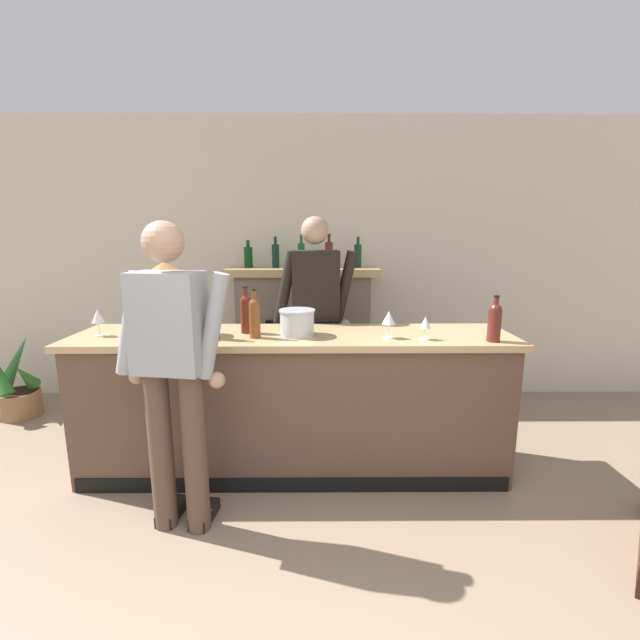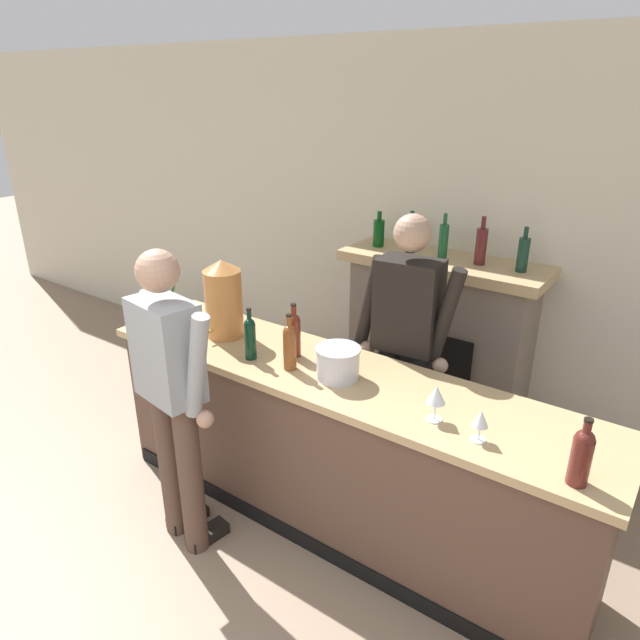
{
  "view_description": "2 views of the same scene",
  "coord_description": "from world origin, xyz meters",
  "px_view_note": "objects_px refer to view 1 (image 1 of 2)",
  "views": [
    {
      "loc": [
        0.21,
        -0.64,
        1.65
      ],
      "look_at": [
        0.23,
        2.52,
        1.01
      ],
      "focal_mm": 24.0,
      "sensor_mm": 36.0,
      "label": 1
    },
    {
      "loc": [
        1.55,
        -0.1,
        2.43
      ],
      "look_at": [
        -0.18,
        2.33,
        1.18
      ],
      "focal_mm": 32.0,
      "sensor_mm": 36.0,
      "label": 2
    }
  ],
  "objects_px": {
    "wine_bottle_merlot_tall": "(214,318)",
    "wine_bottle_port_short": "(255,316)",
    "wine_bottle_chardonnay_pale": "(246,312)",
    "wine_glass_mid_counter": "(389,319)",
    "person_bartender": "(315,319)",
    "wine_glass_front_right": "(425,324)",
    "fireplace_stone": "(304,335)",
    "copper_dispenser": "(166,298)",
    "wine_glass_near_bucket": "(98,317)",
    "person_customer": "(172,368)",
    "wine_bottle_cabernet_heavy": "(495,321)",
    "potted_plant_corner": "(17,390)",
    "ice_bucket_steel": "(297,322)"
  },
  "relations": [
    {
      "from": "wine_bottle_merlot_tall",
      "to": "wine_glass_mid_counter",
      "type": "bearing_deg",
      "value": 0.77
    },
    {
      "from": "person_customer",
      "to": "wine_bottle_cabernet_heavy",
      "type": "xyz_separation_m",
      "value": [
        1.87,
        0.4,
        0.17
      ]
    },
    {
      "from": "person_bartender",
      "to": "wine_glass_near_bucket",
      "type": "bearing_deg",
      "value": -158.82
    },
    {
      "from": "wine_bottle_merlot_tall",
      "to": "wine_bottle_port_short",
      "type": "bearing_deg",
      "value": 6.68
    },
    {
      "from": "fireplace_stone",
      "to": "wine_bottle_cabernet_heavy",
      "type": "xyz_separation_m",
      "value": [
        1.23,
        -1.47,
        0.44
      ]
    },
    {
      "from": "wine_bottle_port_short",
      "to": "wine_glass_near_bucket",
      "type": "distance_m",
      "value": 1.03
    },
    {
      "from": "person_bartender",
      "to": "wine_glass_mid_counter",
      "type": "bearing_deg",
      "value": -52.46
    },
    {
      "from": "person_customer",
      "to": "potted_plant_corner",
      "type": "bearing_deg",
      "value": 142.22
    },
    {
      "from": "person_bartender",
      "to": "wine_bottle_chardonnay_pale",
      "type": "height_order",
      "value": "person_bartender"
    },
    {
      "from": "fireplace_stone",
      "to": "potted_plant_corner",
      "type": "xyz_separation_m",
      "value": [
        -2.61,
        -0.34,
        -0.43
      ]
    },
    {
      "from": "wine_bottle_cabernet_heavy",
      "to": "potted_plant_corner",
      "type": "bearing_deg",
      "value": 163.72
    },
    {
      "from": "wine_glass_front_right",
      "to": "copper_dispenser",
      "type": "bearing_deg",
      "value": 174.13
    },
    {
      "from": "wine_glass_front_right",
      "to": "wine_bottle_port_short",
      "type": "bearing_deg",
      "value": 177.19
    },
    {
      "from": "copper_dispenser",
      "to": "wine_bottle_chardonnay_pale",
      "type": "height_order",
      "value": "copper_dispenser"
    },
    {
      "from": "potted_plant_corner",
      "to": "wine_bottle_cabernet_heavy",
      "type": "distance_m",
      "value": 4.09
    },
    {
      "from": "copper_dispenser",
      "to": "wine_glass_mid_counter",
      "type": "xyz_separation_m",
      "value": [
        1.46,
        -0.13,
        -0.12
      ]
    },
    {
      "from": "wine_bottle_chardonnay_pale",
      "to": "wine_bottle_cabernet_heavy",
      "type": "relative_size",
      "value": 1.09
    },
    {
      "from": "wine_bottle_chardonnay_pale",
      "to": "wine_bottle_merlot_tall",
      "type": "bearing_deg",
      "value": -136.22
    },
    {
      "from": "person_customer",
      "to": "wine_bottle_port_short",
      "type": "height_order",
      "value": "person_customer"
    },
    {
      "from": "ice_bucket_steel",
      "to": "potted_plant_corner",
      "type": "bearing_deg",
      "value": 160.02
    },
    {
      "from": "fireplace_stone",
      "to": "ice_bucket_steel",
      "type": "xyz_separation_m",
      "value": [
        -0.0,
        -1.29,
        0.39
      ]
    },
    {
      "from": "potted_plant_corner",
      "to": "wine_bottle_merlot_tall",
      "type": "distance_m",
      "value": 2.49
    },
    {
      "from": "copper_dispenser",
      "to": "wine_bottle_merlot_tall",
      "type": "height_order",
      "value": "copper_dispenser"
    },
    {
      "from": "wine_glass_near_bucket",
      "to": "wine_glass_mid_counter",
      "type": "height_order",
      "value": "wine_glass_near_bucket"
    },
    {
      "from": "copper_dispenser",
      "to": "wine_glass_front_right",
      "type": "relative_size",
      "value": 3.24
    },
    {
      "from": "person_customer",
      "to": "person_bartender",
      "type": "bearing_deg",
      "value": 55.92
    },
    {
      "from": "wine_bottle_cabernet_heavy",
      "to": "wine_glass_near_bucket",
      "type": "xyz_separation_m",
      "value": [
        -2.53,
        0.16,
        -0.0
      ]
    },
    {
      "from": "wine_bottle_chardonnay_pale",
      "to": "wine_glass_near_bucket",
      "type": "distance_m",
      "value": 0.96
    },
    {
      "from": "ice_bucket_steel",
      "to": "wine_bottle_merlot_tall",
      "type": "bearing_deg",
      "value": -169.63
    },
    {
      "from": "wine_bottle_port_short",
      "to": "wine_glass_mid_counter",
      "type": "distance_m",
      "value": 0.86
    },
    {
      "from": "fireplace_stone",
      "to": "copper_dispenser",
      "type": "relative_size",
      "value": 3.42
    },
    {
      "from": "person_bartender",
      "to": "wine_bottle_cabernet_heavy",
      "type": "height_order",
      "value": "person_bartender"
    },
    {
      "from": "copper_dispenser",
      "to": "ice_bucket_steel",
      "type": "xyz_separation_m",
      "value": [
        0.87,
        -0.05,
        -0.16
      ]
    },
    {
      "from": "wine_bottle_port_short",
      "to": "wine_glass_front_right",
      "type": "relative_size",
      "value": 2.14
    },
    {
      "from": "wine_bottle_merlot_tall",
      "to": "wine_glass_near_bucket",
      "type": "bearing_deg",
      "value": 173.81
    },
    {
      "from": "wine_bottle_cabernet_heavy",
      "to": "wine_glass_front_right",
      "type": "distance_m",
      "value": 0.42
    },
    {
      "from": "person_customer",
      "to": "wine_bottle_merlot_tall",
      "type": "bearing_deg",
      "value": 76.75
    },
    {
      "from": "wine_bottle_cabernet_heavy",
      "to": "fireplace_stone",
      "type": "bearing_deg",
      "value": 130.07
    },
    {
      "from": "wine_bottle_cabernet_heavy",
      "to": "copper_dispenser",
      "type": "bearing_deg",
      "value": 173.81
    },
    {
      "from": "wine_bottle_merlot_tall",
      "to": "ice_bucket_steel",
      "type": "bearing_deg",
      "value": 10.37
    },
    {
      "from": "wine_glass_mid_counter",
      "to": "ice_bucket_steel",
      "type": "bearing_deg",
      "value": 172.2
    },
    {
      "from": "wine_bottle_merlot_tall",
      "to": "wine_glass_front_right",
      "type": "height_order",
      "value": "wine_bottle_merlot_tall"
    },
    {
      "from": "wine_bottle_chardonnay_pale",
      "to": "wine_glass_mid_counter",
      "type": "relative_size",
      "value": 1.79
    },
    {
      "from": "fireplace_stone",
      "to": "wine_bottle_merlot_tall",
      "type": "height_order",
      "value": "fireplace_stone"
    },
    {
      "from": "wine_bottle_merlot_tall",
      "to": "wine_bottle_cabernet_heavy",
      "type": "xyz_separation_m",
      "value": [
        1.76,
        -0.08,
        -0.0
      ]
    },
    {
      "from": "wine_bottle_cabernet_heavy",
      "to": "wine_bottle_chardonnay_pale",
      "type": "bearing_deg",
      "value": 171.1
    },
    {
      "from": "wine_bottle_port_short",
      "to": "wine_glass_front_right",
      "type": "distance_m",
      "value": 1.09
    },
    {
      "from": "wine_glass_mid_counter",
      "to": "fireplace_stone",
      "type": "bearing_deg",
      "value": 113.3
    },
    {
      "from": "wine_bottle_cabernet_heavy",
      "to": "person_customer",
      "type": "bearing_deg",
      "value": -167.83
    },
    {
      "from": "wine_glass_front_right",
      "to": "wine_glass_mid_counter",
      "type": "distance_m",
      "value": 0.23
    }
  ]
}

